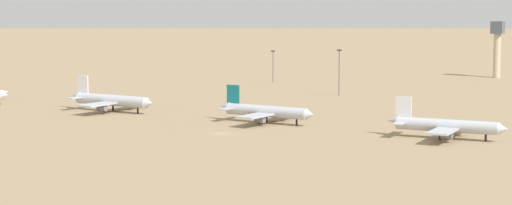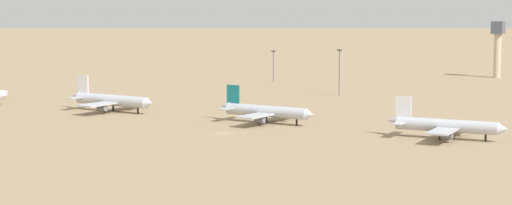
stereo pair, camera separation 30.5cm
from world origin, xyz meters
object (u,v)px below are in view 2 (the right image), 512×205
Objects in this scene: parked_jet_white_1 at (111,100)px; parked_jet_teal_2 at (266,111)px; control_tower at (498,44)px; light_pole_west at (339,69)px; light_pole_mid at (273,64)px; parked_jet_white_3 at (445,126)px.

parked_jet_white_1 is 1.05× the size of parked_jet_teal_2.
control_tower is 106.17m from light_pole_west.
light_pole_mid reaches higher than parked_jet_teal_2.
light_pole_mid is at bearing 94.88° from parked_jet_white_1.
light_pole_mid reaches higher than parked_jet_white_1.
parked_jet_white_1 is at bearing -111.72° from control_tower.
light_pole_west is at bearing 65.08° from parked_jet_white_1.
control_tower is (16.37, 181.52, 11.55)m from parked_jet_teal_2.
light_pole_mid is (-3.24, 114.06, 4.19)m from parked_jet_white_1.
control_tower is (72.40, 181.73, 11.38)m from parked_jet_white_1.
parked_jet_teal_2 is at bearing -95.15° from control_tower.
parked_jet_white_1 is 114.18m from light_pole_mid.
light_pole_west is (-29.59, -101.82, -5.34)m from control_tower.
parked_jet_white_1 reaches higher than parked_jet_teal_2.
parked_jet_white_3 is 164.40m from light_pole_mid.
light_pole_west is at bearing 125.62° from parked_jet_white_3.
parked_jet_white_3 is (111.44, -3.66, -0.16)m from parked_jet_white_1.
light_pole_mid reaches higher than parked_jet_white_3.
light_pole_mid is at bearing -138.18° from control_tower.
control_tower is 1.47× the size of light_pole_west.
light_pole_mid is (-46.05, 34.15, -1.85)m from light_pole_west.
light_pole_mid is (-114.69, 117.72, 4.35)m from parked_jet_white_3.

